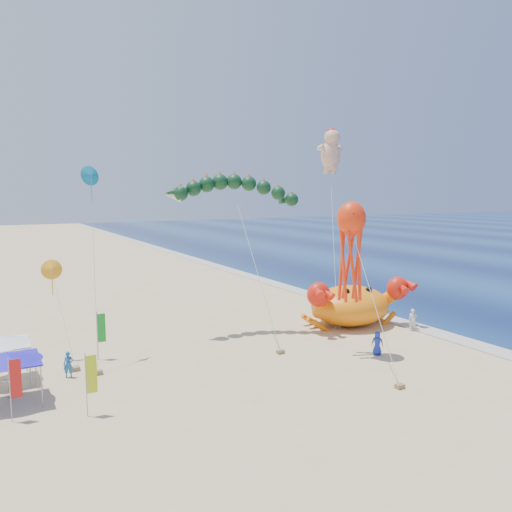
{
  "coord_description": "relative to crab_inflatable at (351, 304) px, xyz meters",
  "views": [
    {
      "loc": [
        -18.74,
        -28.08,
        10.85
      ],
      "look_at": [
        -2.0,
        2.0,
        6.5
      ],
      "focal_mm": 35.0,
      "sensor_mm": 36.0,
      "label": 1
    }
  ],
  "objects": [
    {
      "name": "canopy_white",
      "position": [
        -25.75,
        -0.03,
        0.66
      ],
      "size": [
        3.26,
        3.26,
        2.71
      ],
      "color": "gray",
      "rests_on": "ground"
    },
    {
      "name": "crab_inflatable",
      "position": [
        0.0,
        0.0,
        0.0
      ],
      "size": [
        9.22,
        6.58,
        4.04
      ],
      "color": "orange",
      "rests_on": "ground"
    },
    {
      "name": "canopy_blue",
      "position": [
        -25.57,
        -3.43,
        0.66
      ],
      "size": [
        3.41,
        3.41,
        2.71
      ],
      "color": "gray",
      "rests_on": "ground"
    },
    {
      "name": "octopus_kite",
      "position": [
        -5.02,
        -5.79,
        5.75
      ],
      "size": [
        2.62,
        7.21,
        10.32
      ],
      "color": "#FF310D",
      "rests_on": "ground"
    },
    {
      "name": "dragon_kite",
      "position": [
        -9.19,
        3.04,
        9.02
      ],
      "size": [
        10.52,
        8.59,
        11.95
      ],
      "color": "black",
      "rests_on": "ground"
    },
    {
      "name": "small_kites",
      "position": [
        -22.78,
        1.96,
        5.66
      ],
      "size": [
        7.61,
        4.78,
        12.65
      ],
      "color": "orange",
      "rests_on": "ground"
    },
    {
      "name": "beachgoers",
      "position": [
        -19.19,
        -2.0,
        -0.89
      ],
      "size": [
        31.78,
        8.53,
        1.86
      ],
      "color": "beige",
      "rests_on": "ground"
    },
    {
      "name": "feather_flags",
      "position": [
        -23.85,
        -2.96,
        0.23
      ],
      "size": [
        8.72,
        8.39,
        3.2
      ],
      "color": "gray",
      "rests_on": "ground"
    },
    {
      "name": "cherub_kite",
      "position": [
        2.45,
        6.25,
        12.98
      ],
      "size": [
        5.26,
        7.55,
        16.78
      ],
      "color": "#E9AF8E",
      "rests_on": "ground"
    },
    {
      "name": "ground",
      "position": [
        -7.68,
        -3.27,
        -1.78
      ],
      "size": [
        320.0,
        320.0,
        0.0
      ],
      "primitive_type": "plane",
      "color": "#D1B784",
      "rests_on": "ground"
    },
    {
      "name": "foam_strip",
      "position": [
        4.32,
        -3.27,
        -1.77
      ],
      "size": [
        320.0,
        320.0,
        0.0
      ],
      "primitive_type": "plane",
      "color": "silver",
      "rests_on": "ground"
    }
  ]
}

